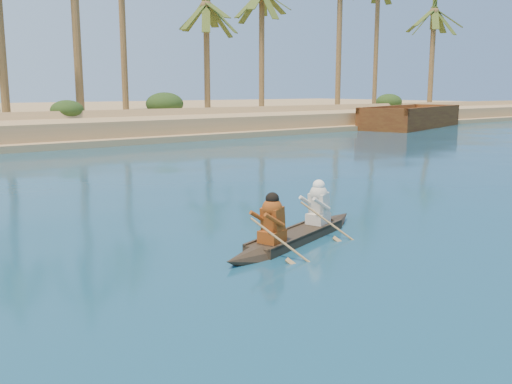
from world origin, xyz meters
TOP-DOWN VIEW (x-y plane):
  - ground at (0.00, 0.00)m, footprint 160.00×160.00m
  - canoe at (4.85, 1.20)m, footprint 4.82×2.09m
  - barge_right at (36.02, 22.00)m, footprint 12.93×7.43m

SIDE VIEW (x-z plane):
  - ground at x=0.00m, z-range 0.00..0.00m
  - canoe at x=4.85m, z-range -0.41..0.93m
  - barge_right at x=36.02m, z-range -0.31..1.74m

